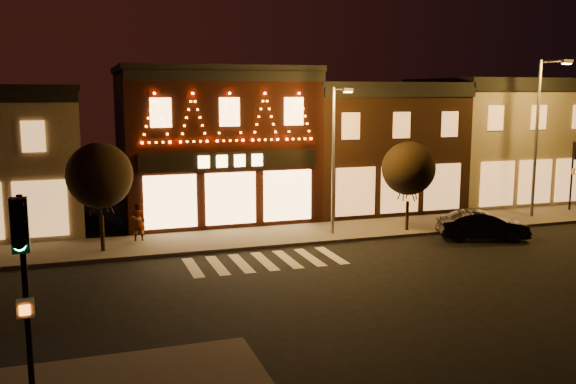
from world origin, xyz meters
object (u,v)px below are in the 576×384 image
pedestrian (138,222)px  dark_sedan (483,226)px  streetlamp_mid (335,149)px  traffic_signal_near (23,265)px

pedestrian → dark_sedan: bearing=171.4°
streetlamp_mid → pedestrian: bearing=172.8°
traffic_signal_near → streetlamp_mid: streetlamp_mid is taller
dark_sedan → pedestrian: (-15.61, 4.43, 0.35)m
traffic_signal_near → streetlamp_mid: size_ratio=0.68×
traffic_signal_near → streetlamp_mid: (12.75, 14.17, 0.76)m
traffic_signal_near → streetlamp_mid: 19.08m
streetlamp_mid → dark_sedan: streetlamp_mid is taller
dark_sedan → traffic_signal_near: bearing=139.6°
dark_sedan → pedestrian: size_ratio=2.36×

